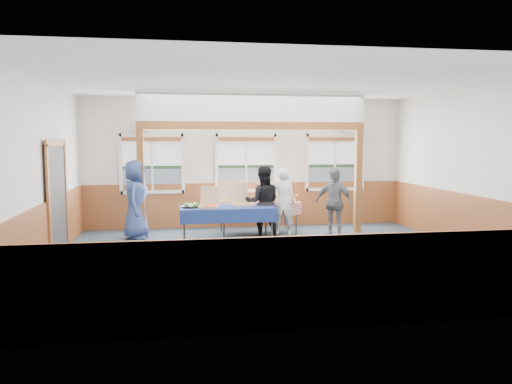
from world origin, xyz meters
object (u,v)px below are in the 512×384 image
(woman_white, at_px, (283,202))
(man_blue, at_px, (136,199))
(woman_black, at_px, (263,202))
(table_right, at_px, (258,203))
(person_grey, at_px, (334,202))
(table_left, at_px, (227,209))

(woman_white, distance_m, man_blue, 3.26)
(woman_black, bearing_deg, table_right, -83.18)
(woman_black, xyz_separation_m, person_grey, (1.61, -0.05, -0.03))
(table_right, relative_size, woman_black, 1.24)
(woman_black, distance_m, person_grey, 1.61)
(man_blue, height_order, person_grey, man_blue)
(table_left, bearing_deg, table_right, 31.26)
(woman_white, bearing_deg, person_grey, 176.76)
(man_blue, bearing_deg, woman_black, -91.94)
(woman_white, xyz_separation_m, woman_black, (-0.49, -0.17, 0.03))
(woman_black, bearing_deg, woman_white, -153.12)
(table_left, height_order, person_grey, person_grey)
(table_left, relative_size, man_blue, 1.23)
(woman_black, height_order, man_blue, man_blue)
(woman_black, bearing_deg, person_grey, -174.49)
(woman_white, bearing_deg, table_left, 24.71)
(man_blue, distance_m, person_grey, 4.40)
(table_left, height_order, woman_white, woman_white)
(table_left, bearing_deg, woman_white, 1.75)
(person_grey, bearing_deg, woman_black, -136.85)
(table_right, xyz_separation_m, person_grey, (1.61, -0.69, 0.08))
(table_left, xyz_separation_m, table_right, (0.82, 0.86, -0.00))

